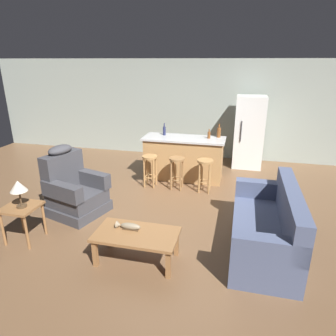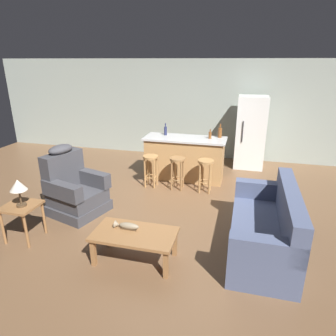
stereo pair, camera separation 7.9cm
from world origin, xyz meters
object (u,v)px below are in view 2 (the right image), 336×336
at_px(coffee_table, 135,236).
at_px(bar_stool_middle, 177,168).
at_px(bottle_tall_green, 210,135).
at_px(table_lamp, 18,186).
at_px(refrigerator, 251,132).
at_px(bottle_short_amber, 220,132).
at_px(kitchen_island, 185,158).
at_px(bar_stool_left, 151,165).
at_px(recliner_near_lamp, 74,189).
at_px(couch, 267,229).
at_px(bar_stool_right, 206,170).
at_px(fish_figurine, 127,226).
at_px(end_table, 22,211).
at_px(bottle_wine_dark, 165,131).

bearing_deg(coffee_table, bar_stool_middle, 89.60).
bearing_deg(coffee_table, bottle_tall_green, 79.72).
relative_size(table_lamp, refrigerator, 0.23).
relative_size(refrigerator, bottle_short_amber, 5.81).
bearing_deg(kitchen_island, bar_stool_left, -133.68).
xyz_separation_m(recliner_near_lamp, bar_stool_middle, (1.54, 1.43, 0.05)).
relative_size(bar_stool_left, refrigerator, 0.39).
bearing_deg(couch, bar_stool_right, -57.94).
distance_m(kitchen_island, bar_stool_left, 0.87).
distance_m(couch, bottle_tall_green, 2.82).
bearing_deg(kitchen_island, bar_stool_middle, -92.01).
bearing_deg(bottle_short_amber, bar_stool_middle, -131.75).
xyz_separation_m(fish_figurine, bar_stool_middle, (0.16, 2.40, 0.01)).
distance_m(fish_figurine, kitchen_island, 3.04).
xyz_separation_m(couch, bar_stool_left, (-2.27, 1.79, 0.13)).
xyz_separation_m(recliner_near_lamp, end_table, (-0.28, -0.97, 0.04)).
xyz_separation_m(recliner_near_lamp, bar_stool_right, (2.12, 1.43, 0.05)).
xyz_separation_m(end_table, table_lamp, (0.04, -0.02, 0.41)).
xyz_separation_m(fish_figurine, kitchen_island, (0.18, 3.03, 0.02)).
relative_size(table_lamp, bottle_tall_green, 1.99).
relative_size(recliner_near_lamp, bar_stool_left, 1.76).
height_order(recliner_near_lamp, bar_stool_middle, recliner_near_lamp).
height_order(fish_figurine, couch, couch).
bearing_deg(recliner_near_lamp, coffee_table, -17.94).
distance_m(couch, end_table, 3.56).
height_order(recliner_near_lamp, bottle_short_amber, bottle_short_amber).
bearing_deg(bar_stool_right, bar_stool_left, 180.00).
relative_size(recliner_near_lamp, refrigerator, 0.68).
height_order(couch, end_table, couch).
relative_size(end_table, table_lamp, 1.37).
distance_m(refrigerator, bottle_wine_dark, 2.17).
distance_m(coffee_table, kitchen_island, 3.11).
xyz_separation_m(bar_stool_left, bottle_tall_green, (1.14, 0.70, 0.56)).
height_order(couch, bottle_wine_dark, bottle_wine_dark).
bearing_deg(bottle_wine_dark, coffee_table, -82.22).
relative_size(bar_stool_left, bar_stool_right, 1.00).
relative_size(bar_stool_right, refrigerator, 0.39).
xyz_separation_m(bar_stool_right, bottle_tall_green, (-0.02, 0.70, 0.56)).
bearing_deg(end_table, bar_stool_right, 45.01).
xyz_separation_m(table_lamp, bar_stool_middle, (1.78, 2.42, -0.40)).
distance_m(end_table, kitchen_island, 3.54).
xyz_separation_m(end_table, bar_stool_left, (1.23, 2.39, 0.01)).
distance_m(coffee_table, recliner_near_lamp, 1.85).
xyz_separation_m(coffee_table, fish_figurine, (-0.14, 0.07, 0.10)).
distance_m(bar_stool_left, refrigerator, 2.75).
bearing_deg(fish_figurine, bottle_tall_green, 77.01).
xyz_separation_m(coffee_table, bottle_short_amber, (0.77, 3.32, 0.70)).
height_order(kitchen_island, bottle_short_amber, bottle_short_amber).
bearing_deg(coffee_table, end_table, 177.46).
height_order(table_lamp, bottle_wine_dark, bottle_wine_dark).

